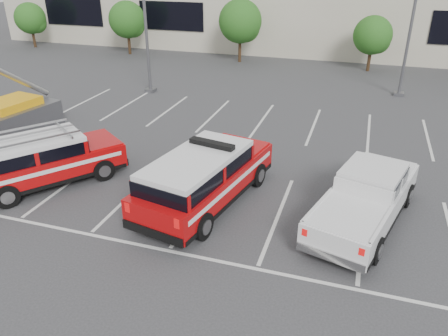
# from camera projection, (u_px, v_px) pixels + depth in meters

# --- Properties ---
(ground) EXTENTS (120.00, 120.00, 0.00)m
(ground) POSITION_uv_depth(u_px,v_px,m) (202.00, 204.00, 15.34)
(ground) COLOR #333336
(ground) RESTS_ON ground
(stall_markings) EXTENTS (23.00, 15.00, 0.01)m
(stall_markings) POSITION_uv_depth(u_px,v_px,m) (238.00, 154.00, 19.18)
(stall_markings) COLOR silver
(stall_markings) RESTS_ON ground
(tree_far_left) EXTENTS (2.77, 2.77, 3.99)m
(tree_far_left) POSITION_uv_depth(u_px,v_px,m) (32.00, 19.00, 39.95)
(tree_far_left) COLOR #3F2B19
(tree_far_left) RESTS_ON ground
(tree_left) EXTENTS (3.07, 3.07, 4.42)m
(tree_left) POSITION_uv_depth(u_px,v_px,m) (128.00, 21.00, 37.06)
(tree_left) COLOR #3F2B19
(tree_left) RESTS_ON ground
(tree_mid_left) EXTENTS (3.37, 3.37, 4.85)m
(tree_mid_left) POSITION_uv_depth(u_px,v_px,m) (241.00, 23.00, 34.17)
(tree_mid_left) COLOR #3F2B19
(tree_mid_left) RESTS_ON ground
(tree_mid_right) EXTENTS (2.77, 2.77, 3.99)m
(tree_mid_right) POSITION_uv_depth(u_px,v_px,m) (374.00, 37.00, 31.64)
(tree_mid_right) COLOR #3F2B19
(tree_mid_right) RESTS_ON ground
(light_pole_left) EXTENTS (0.90, 0.60, 10.24)m
(light_pole_left) POSITION_uv_depth(u_px,v_px,m) (144.00, 5.00, 25.51)
(light_pole_left) COLOR #59595E
(light_pole_left) RESTS_ON ground
(light_pole_mid) EXTENTS (0.90, 0.60, 10.24)m
(light_pole_mid) POSITION_uv_depth(u_px,v_px,m) (414.00, 7.00, 24.77)
(light_pole_mid) COLOR #59595E
(light_pole_mid) RESTS_ON ground
(fire_chief_suv) EXTENTS (3.38, 6.45, 2.16)m
(fire_chief_suv) POSITION_uv_depth(u_px,v_px,m) (205.00, 181.00, 15.00)
(fire_chief_suv) COLOR #A9080A
(fire_chief_suv) RESTS_ON ground
(white_pickup) EXTENTS (3.47, 6.13, 1.78)m
(white_pickup) POSITION_uv_depth(u_px,v_px,m) (365.00, 203.00, 14.02)
(white_pickup) COLOR silver
(white_pickup) RESTS_ON ground
(ladder_suv) EXTENTS (4.92, 5.64, 2.14)m
(ladder_suv) POSITION_uv_depth(u_px,v_px,m) (45.00, 163.00, 16.34)
(ladder_suv) COLOR #A9080A
(ladder_suv) RESTS_ON ground
(utility_rig) EXTENTS (4.17, 4.43, 3.61)m
(utility_rig) POSITION_uv_depth(u_px,v_px,m) (10.00, 117.00, 21.33)
(utility_rig) COLOR #59595E
(utility_rig) RESTS_ON ground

